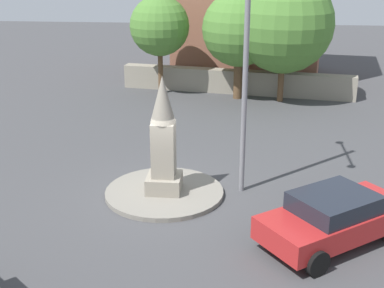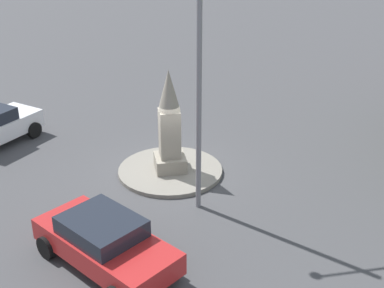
% 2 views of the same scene
% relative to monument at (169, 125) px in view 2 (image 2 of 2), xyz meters
% --- Properties ---
extents(ground_plane, '(80.00, 80.00, 0.00)m').
position_rel_monument_xyz_m(ground_plane, '(0.00, 0.00, -1.80)').
color(ground_plane, '#424244').
extents(traffic_island, '(3.66, 3.66, 0.14)m').
position_rel_monument_xyz_m(traffic_island, '(0.00, 0.00, -1.73)').
color(traffic_island, gray).
rests_on(traffic_island, ground).
extents(monument, '(1.05, 1.05, 3.62)m').
position_rel_monument_xyz_m(monument, '(0.00, 0.00, 0.00)').
color(monument, gray).
rests_on(monument, traffic_island).
extents(streetlamp, '(2.71, 0.28, 7.94)m').
position_rel_monument_xyz_m(streetlamp, '(-0.53, 2.37, 2.92)').
color(streetlamp, slate).
rests_on(streetlamp, ground).
extents(car_red_near_island, '(3.84, 4.33, 1.39)m').
position_rel_monument_xyz_m(car_red_near_island, '(2.42, 4.75, -1.07)').
color(car_red_near_island, '#B22323').
rests_on(car_red_near_island, ground).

